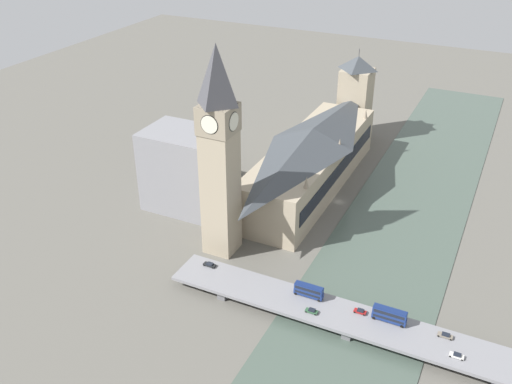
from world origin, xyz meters
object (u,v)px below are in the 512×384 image
Objects in this scene: clock_tower at (219,150)px; road_bridge at (352,320)px; parliament_hall at (312,158)px; car_northbound_tail at (445,335)px; car_northbound_mid at (210,265)px; car_southbound_tail at (457,356)px; victoria_tower at (355,98)px; car_southbound_mid at (360,311)px; double_decker_bus_mid at (309,290)px; double_decker_bus_lead at (389,315)px; car_southbound_lead at (312,311)px.

road_bridge is at bearing 160.30° from clock_tower.
parliament_hall is 112.63m from car_northbound_tail.
car_southbound_tail reaches higher than car_northbound_mid.
car_southbound_mid is at bearing 108.35° from victoria_tower.
parliament_hall reaches higher than car_northbound_tail.
double_decker_bus_mid is 2.52× the size of car_southbound_mid.
clock_tower is 0.63× the size of road_bridge.
double_decker_bus_mid is 2.40× the size of car_southbound_tail.
parliament_hall is at bearing -101.46° from clock_tower.
parliament_hall is 101.67m from double_decker_bus_lead.
double_decker_bus_lead is 2.41× the size of car_northbound_tail.
car_southbound_mid reaches higher than car_northbound_mid.
parliament_hall is 98.95m from road_bridge.
car_southbound_tail is at bearing 165.09° from clock_tower.
car_northbound_mid is (67.42, -0.59, -2.11)m from double_decker_bus_lead.
victoria_tower is 167.86m from car_northbound_tail.
road_bridge is 27.81× the size of car_northbound_mid.
road_bridge is 13.63m from car_southbound_lead.
clock_tower is 75.59m from car_southbound_mid.
victoria_tower is at bearing -72.53° from road_bridge.
car_northbound_mid is (56.35, -3.94, 1.60)m from road_bridge.
car_southbound_tail is (-22.41, 6.68, -2.11)m from double_decker_bus_lead.
parliament_hall is at bearing -69.43° from double_decker_bus_mid.
victoria_tower is 176.43m from car_southbound_tail.
double_decker_bus_lead is 28.07m from double_decker_bus_mid.
double_decker_bus_lead is 23.48m from car_southbound_tail.
car_southbound_lead is at bearing 0.33° from car_southbound_tail.
double_decker_bus_lead is 25.18m from car_southbound_lead.
parliament_hall is at bearing -59.15° from car_southbound_mid.
car_northbound_mid is (8.52, 81.93, -9.85)m from parliament_hall.
double_decker_bus_mid is (-30.88, 148.44, -16.32)m from victoria_tower.
car_southbound_tail is (-81.31, 89.19, -9.85)m from parliament_hall.
double_decker_bus_mid is 45.92m from car_northbound_tail.
parliament_hall is 96.72m from car_southbound_mid.
car_southbound_mid is (-14.55, -6.86, -0.02)m from car_southbound_lead.
victoria_tower is 10.93× the size of car_northbound_tail.
parliament_hall is at bearing -68.75° from car_southbound_lead.
double_decker_bus_lead is at bearing -163.92° from car_southbound_lead.
road_bridge is 12.76× the size of double_decker_bus_mid.
double_decker_bus_mid is 2.21× the size of car_northbound_tail.
victoria_tower is at bearing -95.67° from clock_tower.
victoria_tower reaches higher than road_bridge.
double_decker_bus_lead reaches higher than road_bridge.
parliament_hall is 9.71× the size of double_decker_bus_lead.
victoria_tower is 160.74m from road_bridge.
parliament_hall reaches higher than car_southbound_mid.
double_decker_bus_mid reaches higher than car_southbound_tail.
car_southbound_mid is at bearing 0.55° from double_decker_bus_lead.
parliament_hall is 71.41m from clock_tower.
road_bridge is (-47.88, 152.16, -19.81)m from victoria_tower.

